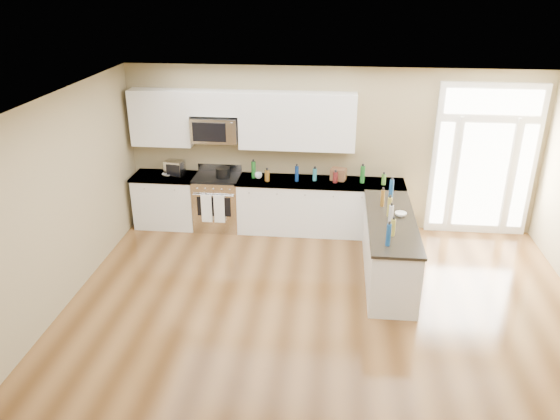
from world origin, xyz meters
name	(u,v)px	position (x,y,z in m)	size (l,w,h in m)	color
ground	(319,371)	(0.00, 0.00, 0.00)	(8.00, 8.00, 0.00)	#4F3116
room_shell	(324,237)	(0.00, 0.00, 1.71)	(8.00, 8.00, 8.00)	#92835C
back_cabinet_left	(167,202)	(-2.87, 3.69, 0.44)	(1.10, 0.66, 0.94)	silver
back_cabinet_right	(319,208)	(-0.16, 3.69, 0.44)	(2.85, 0.66, 0.94)	silver
peninsula_cabinet	(389,250)	(0.93, 2.24, 0.43)	(0.69, 2.32, 0.94)	silver
upper_cabinet_left	(161,118)	(-2.88, 3.83, 1.93)	(1.04, 0.33, 0.95)	silver
upper_cabinet_right	(297,121)	(-0.57, 3.83, 1.93)	(1.94, 0.33, 0.95)	silver
upper_cabinet_short	(214,103)	(-1.95, 3.83, 2.20)	(0.82, 0.33, 0.40)	silver
microwave	(215,129)	(-1.95, 3.80, 1.76)	(0.78, 0.41, 0.42)	silver
entry_door	(484,161)	(2.55, 3.95, 1.30)	(1.70, 0.10, 2.60)	white
kitchen_range	(218,202)	(-1.94, 3.69, 0.48)	(0.78, 0.69, 1.08)	silver
stockpot	(223,172)	(-1.83, 3.67, 1.04)	(0.24, 0.24, 0.19)	black
toaster_oven	(175,168)	(-2.68, 3.72, 1.07)	(0.31, 0.24, 0.26)	silver
cardboard_box	(338,174)	(0.15, 3.78, 1.04)	(0.25, 0.18, 0.20)	brown
bowl_left	(168,174)	(-2.80, 3.68, 0.96)	(0.19, 0.19, 0.05)	white
bowl_peninsula	(401,214)	(1.06, 2.36, 0.97)	(0.17, 0.17, 0.05)	white
cup_counter	(258,176)	(-1.21, 3.70, 0.99)	(0.13, 0.13, 0.10)	white
counter_bottles	(344,189)	(0.24, 3.03, 1.07)	(2.34, 2.39, 0.32)	#19591E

